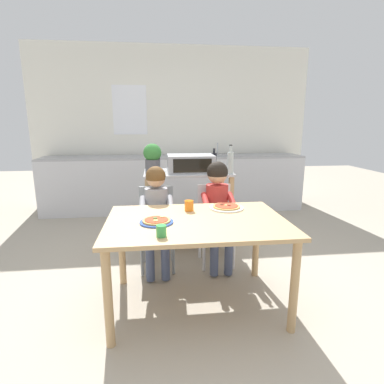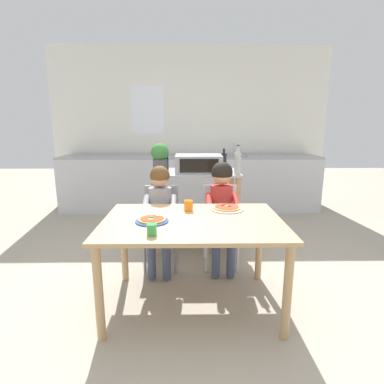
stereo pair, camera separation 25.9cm
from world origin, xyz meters
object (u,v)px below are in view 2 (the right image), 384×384
Objects in this scene: kitchen_island_cart at (196,198)px; potted_herb_plant at (160,157)px; toaster_oven at (198,163)px; dining_table at (193,231)px; pizza_plate_white at (227,208)px; bottle_brown_beer at (238,163)px; drinking_cup_orange at (188,206)px; child_in_grey_shirt at (160,206)px; bottle_slim_sauce at (224,161)px; dining_chair_right at (220,219)px; drinking_cup_green at (152,230)px; child_in_red_shirt at (222,201)px; pizza_plate_blue_rimmed at (152,220)px; bottle_tall_green_wine at (165,161)px; dining_chair_left at (161,220)px.

kitchen_island_cart is 3.01× the size of potted_herb_plant.
potted_herb_plant is (-0.42, -0.10, 0.08)m from toaster_oven.
pizza_plate_white reaches higher than dining_table.
bottle_brown_beer is 0.23× the size of dining_table.
drinking_cup_orange is (0.30, -0.81, -0.32)m from potted_herb_plant.
potted_herb_plant is 0.62m from child_in_grey_shirt.
child_in_grey_shirt is (-0.70, -0.79, -0.34)m from bottle_slim_sauce.
potted_herb_plant is at bearing 154.57° from dining_chair_right.
bottle_slim_sauce is 0.23× the size of child_in_grey_shirt.
drinking_cup_green is at bearing -130.26° from dining_table.
bottle_brown_beer is 0.77m from pizza_plate_white.
child_in_red_shirt is (0.24, -0.54, 0.10)m from kitchen_island_cart.
bottle_slim_sauce is at bearing 82.66° from child_in_red_shirt.
bottle_brown_beer is at bearing -77.60° from bottle_slim_sauce.
dining_chair_right is 1.04m from pizza_plate_blue_rimmed.
pizza_plate_white is (0.59, -0.93, -0.29)m from bottle_tall_green_wine.
bottle_brown_beer reaches higher than dining_chair_left.
bottle_tall_green_wine is at bearing 88.57° from child_in_grey_shirt.
bottle_brown_beer is 0.95m from child_in_grey_shirt.
bottle_brown_beer reaches higher than bottle_slim_sauce.
dining_table is (-0.39, -1.40, -0.37)m from bottle_slim_sauce.
pizza_plate_blue_rimmed is at bearing -107.99° from toaster_oven.
kitchen_island_cart is 4.06× the size of bottle_slim_sauce.
potted_herb_plant reaches higher than pizza_plate_blue_rimmed.
toaster_oven is 0.78m from dining_chair_left.
dining_chair_left is (-0.39, -0.43, -0.52)m from toaster_oven.
dining_chair_right is at bearing 3.02° from dining_chair_left.
child_in_red_shirt is 0.92m from pizza_plate_blue_rimmed.
pizza_plate_blue_rimmed is (0.00, -0.65, 0.07)m from child_in_grey_shirt.
drinking_cup_green is at bearing -102.26° from kitchen_island_cart.
kitchen_island_cart is 0.95× the size of child_in_grey_shirt.
bottle_tall_green_wine is 0.89× the size of potted_herb_plant.
dining_chair_left is 0.62m from drinking_cup_orange.
child_in_red_shirt is 12.04× the size of drinking_cup_orange.
drinking_cup_orange is (0.27, 0.29, 0.03)m from pizza_plate_blue_rimmed.
pizza_plate_white is (0.60, -0.45, 0.25)m from dining_chair_left.
dining_table is 1.69× the size of dining_chair_right.
child_in_red_shirt is at bearing -65.79° from kitchen_island_cart.
pizza_plate_white is 3.34× the size of drinking_cup_orange.
dining_chair_right is at bearing 57.17° from drinking_cup_orange.
potted_herb_plant is at bearing 129.07° from pizza_plate_white.
potted_herb_plant is 0.24× the size of dining_table.
potted_herb_plant is 1.20m from dining_table.
toaster_oven is at bearing 103.72° from pizza_plate_white.
pizza_plate_white is (-0.19, -0.68, -0.30)m from bottle_brown_beer.
child_in_grey_shirt is (0.00, -0.12, 0.19)m from dining_chair_left.
dining_table is (-0.05, -1.19, 0.03)m from kitchen_island_cart.
bottle_tall_green_wine is at bearing 171.60° from toaster_oven.
drinking_cup_green is at bearing -111.23° from bottle_slim_sauce.
drinking_cup_orange is at bearing -97.22° from toaster_oven.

